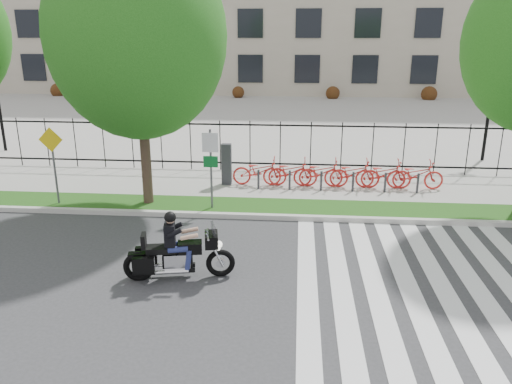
{
  "coord_description": "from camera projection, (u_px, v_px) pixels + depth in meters",
  "views": [
    {
      "loc": [
        1.92,
        -10.14,
        5.38
      ],
      "look_at": [
        0.78,
        3.0,
        1.21
      ],
      "focal_mm": 35.0,
      "sensor_mm": 36.0,
      "label": 1
    }
  ],
  "objects": [
    {
      "name": "sign_pole_regulatory",
      "position": [
        211.0,
        159.0,
        15.3
      ],
      "size": [
        0.5,
        0.09,
        2.5
      ],
      "color": "#59595B",
      "rests_on": "grass_verge"
    },
    {
      "name": "iron_fence",
      "position": [
        250.0,
        146.0,
        19.81
      ],
      "size": [
        30.0,
        0.06,
        2.0
      ],
      "primitive_type": null,
      "color": "black",
      "rests_on": "sidewalk"
    },
    {
      "name": "ground",
      "position": [
        211.0,
        281.0,
        11.41
      ],
      "size": [
        120.0,
        120.0,
        0.0
      ],
      "primitive_type": "plane",
      "color": "#333335",
      "rests_on": "ground"
    },
    {
      "name": "curb",
      "position": [
        234.0,
        216.0,
        15.29
      ],
      "size": [
        60.0,
        0.2,
        0.15
      ],
      "primitive_type": "cube",
      "color": "#B8B7AD",
      "rests_on": "ground"
    },
    {
      "name": "lamp_post_right",
      "position": [
        492.0,
        89.0,
        21.02
      ],
      "size": [
        1.06,
        0.7,
        4.25
      ],
      "color": "black",
      "rests_on": "ground"
    },
    {
      "name": "motorcycle_rider",
      "position": [
        178.0,
        252.0,
        11.34
      ],
      "size": [
        2.53,
        0.99,
        1.97
      ],
      "color": "black",
      "rests_on": "ground"
    },
    {
      "name": "crosswalk_stripes",
      "position": [
        426.0,
        289.0,
        11.01
      ],
      "size": [
        5.7,
        8.0,
        0.01
      ],
      "primitive_type": null,
      "color": "silver",
      "rests_on": "ground"
    },
    {
      "name": "sign_pole_warning",
      "position": [
        53.0,
        155.0,
        15.72
      ],
      "size": [
        0.78,
        0.09,
        2.49
      ],
      "color": "#59595B",
      "rests_on": "grass_verge"
    },
    {
      "name": "sidewalk",
      "position": [
        246.0,
        185.0,
        18.47
      ],
      "size": [
        60.0,
        3.5,
        0.15
      ],
      "primitive_type": "cube",
      "color": "#A4A299",
      "rests_on": "ground"
    },
    {
      "name": "grass_verge",
      "position": [
        237.0,
        207.0,
        16.09
      ],
      "size": [
        60.0,
        1.5,
        0.15
      ],
      "primitive_type": "cube",
      "color": "#204A12",
      "rests_on": "ground"
    },
    {
      "name": "bike_share_station",
      "position": [
        335.0,
        173.0,
        17.78
      ],
      "size": [
        7.85,
        0.88,
        1.5
      ],
      "color": "#2D2D33",
      "rests_on": "sidewalk"
    },
    {
      "name": "street_tree_1",
      "position": [
        137.0,
        36.0,
        14.74
      ],
      "size": [
        5.36,
        5.36,
        8.29
      ],
      "color": "#39271F",
      "rests_on": "grass_verge"
    },
    {
      "name": "plaza",
      "position": [
        272.0,
        114.0,
        35.15
      ],
      "size": [
        80.0,
        34.0,
        0.1
      ],
      "primitive_type": "cube",
      "color": "#A4A299",
      "rests_on": "ground"
    }
  ]
}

